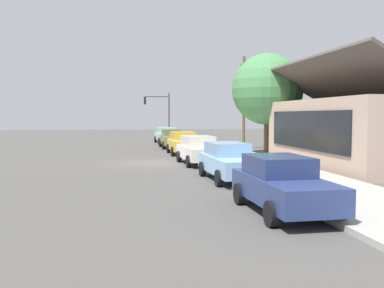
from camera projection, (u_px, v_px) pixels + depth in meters
The scene contains 13 objects.
ground_plane at pixel (150, 163), 24.96m from camera, with size 120.00×120.00×0.00m, color #4C4947.
sidewalk_curb at pixel (243, 160), 25.89m from camera, with size 60.00×4.20×0.16m, color #A3A099.
car_seafoam at pixel (167, 135), 42.46m from camera, with size 4.88×2.22×1.59m.
car_olive at pixel (172, 138), 36.47m from camera, with size 4.68×1.95×1.59m.
car_mustard at pixel (183, 143), 30.46m from camera, with size 4.36×2.07×1.59m.
car_ivory at pixel (199, 150), 24.24m from camera, with size 4.56×2.21×1.59m.
car_skyblue at pixel (229, 161), 18.26m from camera, with size 4.74×2.06×1.59m.
car_navy at pixel (282, 184), 12.17m from camera, with size 4.46×2.03×1.59m.
storefront_building at pixel (373, 130), 23.45m from camera, with size 12.05×8.14×5.84m.
shade_tree at pixel (267, 89), 29.83m from camera, with size 4.99×4.99×7.09m.
traffic_light_main at pixel (159, 109), 46.29m from camera, with size 0.37×2.79×5.20m.
utility_pole_wooden at pixel (244, 101), 34.55m from camera, with size 1.80×0.24×7.50m.
fire_hydrant_red at pixel (233, 158), 22.64m from camera, with size 0.22×0.22×0.71m.
Camera 1 is at (24.89, -1.75, 2.77)m, focal length 39.99 mm.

